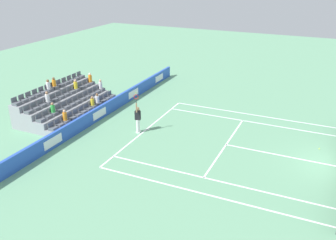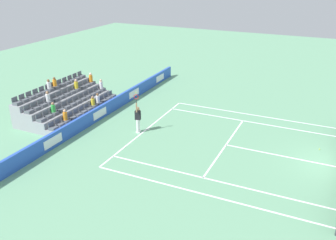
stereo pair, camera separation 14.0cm
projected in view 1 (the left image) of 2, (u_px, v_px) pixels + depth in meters
line_baseline at (147, 129)px, 24.40m from camera, size 10.97×0.10×0.01m
line_service at (226, 145)px, 22.31m from camera, size 8.23×0.10×0.01m
line_centre_service at (280, 155)px, 21.08m from camera, size 0.10×6.40×0.01m
line_singles_sideline_left at (212, 180)px, 18.69m from camera, size 0.10×11.89×0.01m
line_singles_sideline_right at (249, 122)px, 25.57m from camera, size 0.10×11.89×0.01m
line_doubles_sideline_left at (203, 194)px, 17.55m from camera, size 0.10×11.89×0.01m
line_doubles_sideline_right at (253, 115)px, 26.72m from camera, size 0.10×11.89×0.01m
line_centre_mark at (148, 129)px, 24.37m from camera, size 0.10×0.20×0.01m
sponsor_barrier at (98, 113)px, 25.68m from camera, size 24.10×0.22×0.97m
tennis_player at (138, 118)px, 23.57m from camera, size 0.53×0.40×2.85m
stadium_stand at (65, 105)px, 26.73m from camera, size 7.44×3.80×2.56m
loose_tennis_ball at (319, 149)px, 21.74m from camera, size 0.07×0.07×0.07m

